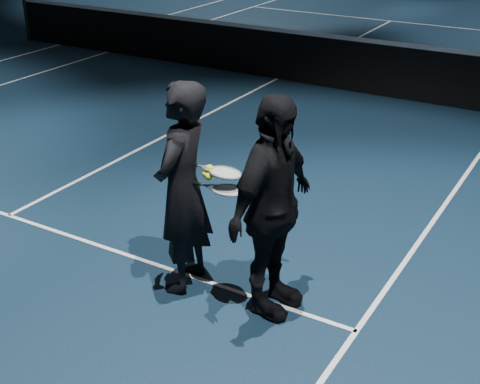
{
  "coord_description": "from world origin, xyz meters",
  "views": [
    {
      "loc": [
        5.57,
        -10.78,
        3.42
      ],
      "look_at": [
        3.04,
        -6.48,
        1.06
      ],
      "focal_mm": 50.0,
      "sensor_mm": 36.0,
      "label": 1
    }
  ],
  "objects_px": {
    "racket_upper": "(225,173)",
    "tennis_balls": "(208,173)",
    "player_a": "(183,189)",
    "player_b": "(272,209)",
    "racket_lower": "(228,190)"
  },
  "relations": [
    {
      "from": "player_b",
      "to": "racket_upper",
      "type": "distance_m",
      "value": 0.5
    },
    {
      "from": "player_a",
      "to": "player_b",
      "type": "bearing_deg",
      "value": 84.72
    },
    {
      "from": "player_a",
      "to": "racket_upper",
      "type": "xyz_separation_m",
      "value": [
        0.4,
        0.07,
        0.22
      ]
    },
    {
      "from": "racket_upper",
      "to": "player_a",
      "type": "bearing_deg",
      "value": -178.29
    },
    {
      "from": "racket_upper",
      "to": "player_b",
      "type": "bearing_deg",
      "value": -9.08
    },
    {
      "from": "racket_upper",
      "to": "tennis_balls",
      "type": "xyz_separation_m",
      "value": [
        -0.14,
        -0.04,
        -0.02
      ]
    },
    {
      "from": "racket_lower",
      "to": "player_b",
      "type": "bearing_deg",
      "value": 0.0
    },
    {
      "from": "player_b",
      "to": "racket_lower",
      "type": "bearing_deg",
      "value": 97.54
    },
    {
      "from": "player_a",
      "to": "racket_lower",
      "type": "height_order",
      "value": "player_a"
    },
    {
      "from": "player_a",
      "to": "player_b",
      "type": "height_order",
      "value": "same"
    },
    {
      "from": "player_b",
      "to": "tennis_balls",
      "type": "xyz_separation_m",
      "value": [
        -0.59,
        -0.04,
        0.2
      ]
    },
    {
      "from": "player_a",
      "to": "tennis_balls",
      "type": "height_order",
      "value": "player_a"
    },
    {
      "from": "racket_lower",
      "to": "racket_upper",
      "type": "bearing_deg",
      "value": 141.34
    },
    {
      "from": "player_a",
      "to": "racket_lower",
      "type": "relative_size",
      "value": 2.84
    },
    {
      "from": "racket_lower",
      "to": "tennis_balls",
      "type": "height_order",
      "value": "tennis_balls"
    }
  ]
}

